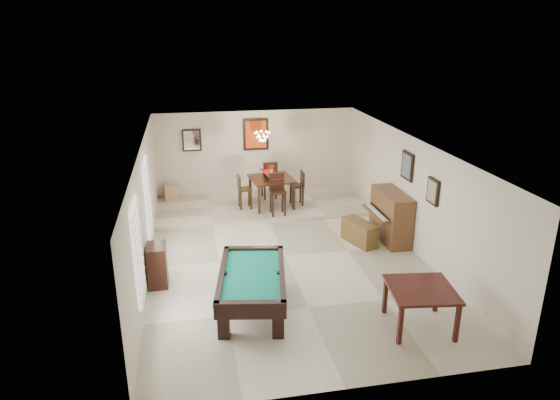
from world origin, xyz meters
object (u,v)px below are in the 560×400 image
object	(u,v)px
flower_vase	(271,169)
corner_bench	(171,192)
dining_chair_south	(278,195)
chandelier	(262,133)
upright_piano	(385,217)
dining_chair_north	(269,179)
apothecary_chest	(157,265)
dining_chair_west	(245,192)
pool_table	(252,292)
square_table	(420,307)
dining_table	(272,190)
piano_bench	(360,232)
dining_chair_east	(297,188)

from	to	relation	value
flower_vase	corner_bench	distance (m)	3.15
flower_vase	dining_chair_south	world-z (taller)	flower_vase
dining_chair_south	chandelier	distance (m)	1.77
upright_piano	corner_bench	distance (m)	6.38
flower_vase	dining_chair_north	distance (m)	0.88
dining_chair_north	chandelier	world-z (taller)	chandelier
apothecary_chest	dining_chair_west	bearing A→B (deg)	59.55
apothecary_chest	dining_chair_west	xyz separation A→B (m)	(2.24, 3.81, 0.17)
pool_table	dining_chair_south	distance (m)	4.63
apothecary_chest	flower_vase	size ratio (longest dim) A/B	3.34
pool_table	square_table	distance (m)	2.98
square_table	flower_vase	distance (m)	6.47
apothecary_chest	dining_chair_north	xyz separation A→B (m)	(3.05, 4.56, 0.26)
dining_table	dining_chair_south	world-z (taller)	dining_chair_south
dining_table	dining_chair_west	size ratio (longest dim) A/B	1.20
pool_table	corner_bench	xyz separation A→B (m)	(-1.56, 6.28, -0.02)
upright_piano	dining_table	bearing A→B (deg)	132.04
square_table	piano_bench	bearing A→B (deg)	87.23
dining_chair_west	corner_bench	size ratio (longest dim) A/B	1.95
dining_table	upright_piano	bearing A→B (deg)	-47.96
dining_chair_west	corner_bench	bearing A→B (deg)	56.68
apothecary_chest	dining_table	bearing A→B (deg)	52.01
flower_vase	corner_bench	world-z (taller)	flower_vase
dining_chair_west	chandelier	bearing A→B (deg)	-74.03
dining_chair_south	dining_chair_north	size ratio (longest dim) A/B	0.98
pool_table	apothecary_chest	bearing A→B (deg)	153.01
apothecary_chest	dining_chair_west	world-z (taller)	dining_chair_west
dining_table	dining_chair_east	bearing A→B (deg)	-2.92
flower_vase	chandelier	world-z (taller)	chandelier
flower_vase	dining_chair_west	xyz separation A→B (m)	(-0.76, -0.03, -0.60)
square_table	chandelier	bearing A→B (deg)	105.17
corner_bench	dining_table	bearing A→B (deg)	-22.08
square_table	dining_chair_west	world-z (taller)	dining_chair_west
corner_bench	piano_bench	bearing A→B (deg)	-40.28
upright_piano	dining_chair_east	distance (m)	3.04
dining_chair_east	corner_bench	xyz separation A→B (m)	(-3.53, 1.18, -0.26)
dining_chair_east	chandelier	world-z (taller)	chandelier
dining_chair_north	corner_bench	size ratio (longest dim) A/B	2.33
square_table	upright_piano	size ratio (longest dim) A/B	0.75
dining_table	dining_chair_south	xyz separation A→B (m)	(0.04, -0.71, 0.09)
corner_bench	dining_chair_south	bearing A→B (deg)	-32.91
dining_table	corner_bench	size ratio (longest dim) A/B	2.34
dining_chair_south	dining_chair_north	world-z (taller)	dining_chair_north
pool_table	square_table	bearing A→B (deg)	-12.25
dining_chair_south	corner_bench	bearing A→B (deg)	146.52
flower_vase	chandelier	size ratio (longest dim) A/B	0.43
chandelier	upright_piano	bearing A→B (deg)	-47.03
pool_table	dining_chair_east	bearing A→B (deg)	78.29
square_table	upright_piano	world-z (taller)	upright_piano
dining_chair_west	chandelier	xyz separation A→B (m)	(0.54, 0.19, 1.60)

